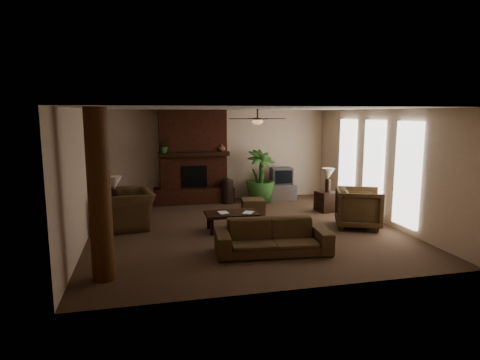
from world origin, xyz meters
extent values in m
plane|color=brown|center=(0.00, 0.00, 0.00)|extent=(7.00, 7.00, 0.00)
plane|color=silver|center=(0.00, 0.00, 2.80)|extent=(7.00, 7.00, 0.00)
plane|color=#C9AE92|center=(0.00, 3.50, 1.40)|extent=(7.00, 0.00, 7.00)
plane|color=#C9AE92|center=(0.00, -3.50, 1.40)|extent=(7.00, 0.00, 7.00)
plane|color=#C9AE92|center=(-3.50, 0.00, 1.40)|extent=(0.00, 7.00, 7.00)
plane|color=#C9AE92|center=(3.50, 0.00, 1.40)|extent=(0.00, 7.00, 7.00)
cube|color=#4D2114|center=(-0.80, 3.25, 1.40)|extent=(2.00, 0.50, 2.80)
cube|color=#4D2114|center=(-0.80, 3.15, 0.23)|extent=(2.40, 0.70, 0.45)
cube|color=black|center=(-0.80, 2.99, 0.82)|extent=(0.75, 0.04, 0.65)
cube|color=black|center=(-0.80, 2.97, 1.50)|extent=(2.10, 0.28, 0.12)
cube|color=white|center=(3.45, 1.60, 1.35)|extent=(0.08, 0.85, 2.35)
cube|color=white|center=(3.45, 0.20, 1.35)|extent=(0.08, 0.85, 2.35)
cube|color=white|center=(3.45, -1.20, 1.35)|extent=(0.08, 0.85, 2.35)
cylinder|color=#573015|center=(-2.95, -2.40, 1.40)|extent=(0.36, 0.36, 2.80)
cube|color=black|center=(-3.44, 1.80, 1.05)|extent=(0.10, 1.00, 2.10)
cylinder|color=black|center=(0.40, 0.30, 2.68)|extent=(0.04, 0.04, 0.24)
cylinder|color=black|center=(0.40, 0.30, 2.56)|extent=(0.20, 0.20, 0.06)
ellipsoid|color=#F2BF72|center=(0.40, 0.30, 2.50)|extent=(0.26, 0.26, 0.14)
cube|color=black|center=(0.80, 0.30, 2.57)|extent=(0.55, 0.12, 0.01)
cube|color=black|center=(0.00, 0.30, 2.57)|extent=(0.55, 0.12, 0.01)
cube|color=black|center=(0.40, 0.70, 2.57)|extent=(0.12, 0.55, 0.01)
cube|color=black|center=(0.40, -0.10, 2.57)|extent=(0.12, 0.55, 0.01)
imported|color=#4C3720|center=(0.14, -1.80, 0.43)|extent=(2.27, 0.85, 0.87)
imported|color=#4C3720|center=(-2.69, 0.77, 0.59)|extent=(1.08, 1.47, 1.18)
imported|color=#4C3720|center=(2.68, -0.51, 0.52)|extent=(1.26, 1.29, 1.04)
cube|color=black|center=(-0.32, -0.10, 0.40)|extent=(1.20, 0.70, 0.06)
cube|color=black|center=(-0.82, -0.35, 0.18)|extent=(0.07, 0.07, 0.37)
cube|color=black|center=(0.18, -0.35, 0.18)|extent=(0.07, 0.07, 0.37)
cube|color=black|center=(-0.82, 0.15, 0.18)|extent=(0.07, 0.07, 0.37)
cube|color=black|center=(0.18, 0.15, 0.18)|extent=(0.07, 0.07, 0.37)
cube|color=#4C3720|center=(0.60, 1.38, 0.20)|extent=(0.68, 0.68, 0.40)
cube|color=#B4B4B6|center=(1.97, 2.96, 0.25)|extent=(0.90, 0.60, 0.50)
cube|color=#3D3D3F|center=(1.91, 2.93, 0.76)|extent=(0.68, 0.54, 0.52)
cube|color=black|center=(1.91, 2.67, 0.76)|extent=(0.52, 0.07, 0.40)
cylinder|color=black|center=(0.17, 2.81, 0.35)|extent=(0.34, 0.34, 0.70)
sphere|color=black|center=(0.17, 2.81, 0.60)|extent=(0.34, 0.34, 0.34)
imported|color=#2E5421|center=(1.17, 2.71, 0.45)|extent=(1.42, 1.82, 0.90)
cube|color=black|center=(-2.95, 0.99, 0.28)|extent=(0.60, 0.60, 0.55)
cylinder|color=black|center=(-2.96, 0.99, 0.73)|extent=(0.18, 0.18, 0.35)
cone|color=silver|center=(-2.96, 0.99, 1.05)|extent=(0.45, 0.45, 0.30)
cube|color=black|center=(2.65, 1.18, 0.28)|extent=(0.58, 0.58, 0.55)
cylinder|color=black|center=(2.68, 1.20, 0.73)|extent=(0.17, 0.17, 0.35)
cone|color=silver|center=(2.68, 1.20, 1.05)|extent=(0.42, 0.42, 0.30)
imported|color=#2E5421|center=(-1.67, 2.94, 1.72)|extent=(0.41, 0.45, 0.33)
imported|color=brown|center=(0.05, 3.00, 1.67)|extent=(0.24, 0.25, 0.22)
imported|color=#999999|center=(-0.63, -0.16, 0.57)|extent=(0.22, 0.05, 0.29)
imported|color=#999999|center=(-0.05, -0.20, 0.58)|extent=(0.19, 0.13, 0.29)
camera|label=1|loc=(-2.22, -9.14, 2.70)|focal=30.74mm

